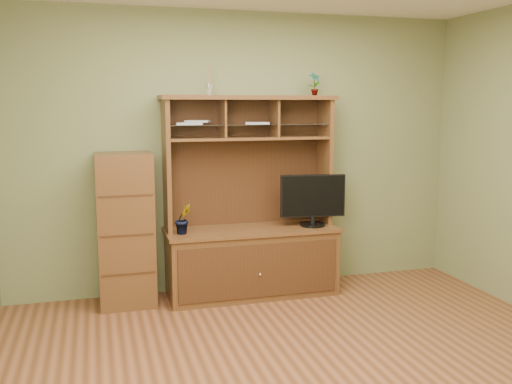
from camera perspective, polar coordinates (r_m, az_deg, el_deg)
name	(u,v)px	position (r m, az deg, el deg)	size (l,w,h in m)	color
room	(317,177)	(3.71, 6.10, 1.48)	(4.54, 4.04, 2.74)	#583019
media_hutch	(251,241)	(5.49, -0.51, -4.89)	(1.66, 0.61, 1.90)	#462714
monitor	(313,199)	(5.52, 5.72, -0.70)	(0.63, 0.24, 0.50)	black
orchid_plant	(183,219)	(5.22, -7.28, -2.67)	(0.15, 0.12, 0.28)	#29541C
top_plant	(314,84)	(5.62, 5.87, 10.71)	(0.12, 0.08, 0.23)	#296523
reed_diffuser	(209,82)	(5.33, -4.76, 10.86)	(0.06, 0.06, 0.30)	silver
magazines	(215,123)	(5.33, -4.15, 6.93)	(0.91, 0.23, 0.04)	#A7A7AC
side_cabinet	(126,230)	(5.30, -12.90, -3.71)	(0.50, 0.45, 1.39)	#462714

